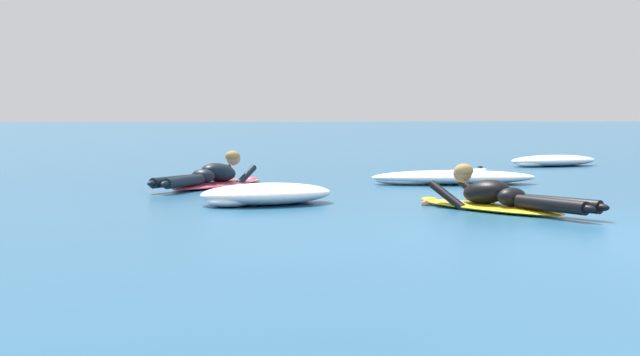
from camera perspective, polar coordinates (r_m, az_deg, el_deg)
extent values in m
plane|color=#235B84|center=(18.56, 5.55, 0.59)|extent=(120.00, 120.00, 0.00)
ellipsoid|color=yellow|center=(10.97, 9.70, -1.65)|extent=(1.56, 2.01, 0.07)
ellipsoid|color=yellow|center=(11.67, 6.29, -1.23)|extent=(0.27, 0.27, 0.06)
ellipsoid|color=black|center=(10.99, 9.53, -0.78)|extent=(0.68, 0.75, 0.34)
ellipsoid|color=black|center=(10.74, 10.93, -1.07)|extent=(0.44, 0.42, 0.20)
cylinder|color=black|center=(10.27, 13.11, -1.50)|extent=(0.57, 0.87, 0.14)
ellipsoid|color=black|center=(9.96, 15.02, -1.70)|extent=(0.20, 0.24, 0.08)
cylinder|color=black|center=(10.40, 13.69, -1.44)|extent=(0.66, 0.83, 0.14)
ellipsoid|color=black|center=(10.12, 15.76, -1.62)|extent=(0.20, 0.24, 0.08)
cylinder|color=black|center=(11.10, 7.43, -1.12)|extent=(0.41, 0.57, 0.35)
sphere|color=tan|center=(11.40, 6.06, -1.48)|extent=(0.09, 0.09, 0.09)
cylinder|color=black|center=(11.39, 9.11, -1.01)|extent=(0.41, 0.57, 0.35)
sphere|color=tan|center=(11.67, 7.80, -1.37)|extent=(0.09, 0.09, 0.09)
sphere|color=tan|center=(11.24, 8.18, 0.28)|extent=(0.21, 0.21, 0.21)
ellipsoid|color=#AD894C|center=(11.23, 8.25, 0.43)|extent=(0.29, 0.29, 0.16)
ellipsoid|color=#E54C66|center=(14.12, -5.94, -0.35)|extent=(1.51, 2.12, 0.07)
ellipsoid|color=#E54C66|center=(14.98, -3.95, -0.05)|extent=(0.28, 0.28, 0.06)
ellipsoid|color=black|center=(14.16, -5.84, 0.32)|extent=(0.69, 0.82, 0.35)
ellipsoid|color=black|center=(13.81, -6.73, 0.10)|extent=(0.43, 0.41, 0.20)
cylinder|color=black|center=(13.36, -8.38, -0.18)|extent=(0.59, 0.83, 0.14)
ellipsoid|color=black|center=(13.00, -9.56, -0.30)|extent=(0.19, 0.24, 0.08)
cylinder|color=black|center=(13.27, -7.80, -0.20)|extent=(0.51, 0.87, 0.14)
ellipsoid|color=black|center=(12.89, -8.80, -0.33)|extent=(0.19, 0.24, 0.08)
cylinder|color=black|center=(14.61, -5.78, 0.13)|extent=(0.35, 0.53, 0.32)
sphere|color=tan|center=(14.93, -5.04, -0.17)|extent=(0.09, 0.09, 0.09)
cylinder|color=black|center=(14.37, -4.32, 0.07)|extent=(0.35, 0.53, 0.32)
sphere|color=tan|center=(14.68, -3.64, -0.23)|extent=(0.09, 0.09, 0.09)
sphere|color=tan|center=(14.50, -5.00, 1.14)|extent=(0.21, 0.21, 0.21)
ellipsoid|color=#AD894C|center=(14.48, -5.04, 1.26)|extent=(0.29, 0.28, 0.16)
ellipsoid|color=silver|center=(16.90, 7.99, 0.35)|extent=(1.65, 2.08, 0.07)
cube|color=#1E9EDB|center=(16.89, 7.99, 0.47)|extent=(1.08, 1.55, 0.01)
cone|color=black|center=(17.74, 9.16, 0.41)|extent=(0.14, 0.14, 0.16)
ellipsoid|color=white|center=(19.53, 13.24, 0.98)|extent=(2.01, 1.39, 0.21)
ellipsoid|color=white|center=(19.91, 14.10, 0.93)|extent=(0.70, 0.48, 0.15)
ellipsoid|color=white|center=(19.15, 12.05, 0.80)|extent=(0.77, 0.64, 0.12)
ellipsoid|color=white|center=(11.49, -3.09, -0.91)|extent=(1.80, 1.44, 0.24)
ellipsoid|color=white|center=(11.77, -1.54, -0.97)|extent=(0.62, 0.54, 0.17)
ellipsoid|color=white|center=(11.25, -5.17, -1.31)|extent=(0.73, 0.70, 0.13)
ellipsoid|color=white|center=(14.63, 7.66, 0.04)|extent=(2.42, 0.87, 0.20)
ellipsoid|color=white|center=(14.86, 9.86, -0.04)|extent=(0.87, 0.42, 0.14)
ellipsoid|color=white|center=(14.45, 4.90, -0.17)|extent=(0.94, 0.63, 0.11)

